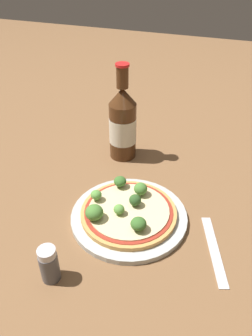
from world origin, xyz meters
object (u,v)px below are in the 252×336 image
object	(u,v)px
pizza	(129,212)
fork	(214,249)
beer_bottle	(123,123)
pepper_shaker	(49,264)

from	to	relation	value
pizza	fork	distance (m)	0.18
pizza	fork	xyz separation A→B (m)	(0.18, -0.02, -0.02)
pizza	beer_bottle	distance (m)	0.25
beer_bottle	fork	distance (m)	0.38
pizza	pepper_shaker	bearing A→B (deg)	-112.91
pizza	pepper_shaker	world-z (taller)	pepper_shaker
beer_bottle	pizza	bearing A→B (deg)	-66.53
pepper_shaker	fork	xyz separation A→B (m)	(0.26, 0.16, -0.03)
pizza	pepper_shaker	distance (m)	0.20
pizza	pepper_shaker	size ratio (longest dim) A/B	2.76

